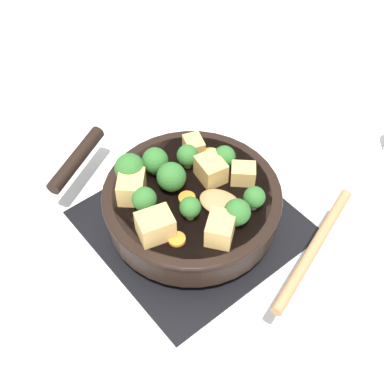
# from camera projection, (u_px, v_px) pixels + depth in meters

# --- Properties ---
(ground_plane) EXTENTS (2.40, 2.40, 0.00)m
(ground_plane) POSITION_uv_depth(u_px,v_px,m) (192.00, 224.00, 0.89)
(ground_plane) COLOR silver
(front_burner_grate) EXTENTS (0.31, 0.31, 0.03)m
(front_burner_grate) POSITION_uv_depth(u_px,v_px,m) (192.00, 219.00, 0.88)
(front_burner_grate) COLOR black
(front_burner_grate) RESTS_ON ground_plane
(skillet_pan) EXTENTS (0.31, 0.37, 0.06)m
(skillet_pan) POSITION_uv_depth(u_px,v_px,m) (191.00, 201.00, 0.85)
(skillet_pan) COLOR black
(skillet_pan) RESTS_ON front_burner_grate
(wooden_spoon) EXTENTS (0.23, 0.23, 0.02)m
(wooden_spoon) POSITION_uv_depth(u_px,v_px,m) (272.00, 228.00, 0.77)
(wooden_spoon) COLOR #A87A4C
(wooden_spoon) RESTS_ON skillet_pan
(tofu_cube_center_large) EXTENTS (0.04, 0.05, 0.04)m
(tofu_cube_center_large) POSITION_uv_depth(u_px,v_px,m) (211.00, 169.00, 0.83)
(tofu_cube_center_large) COLOR tan
(tofu_cube_center_large) RESTS_ON skillet_pan
(tofu_cube_near_handle) EXTENTS (0.05, 0.05, 0.03)m
(tofu_cube_near_handle) POSITION_uv_depth(u_px,v_px,m) (243.00, 174.00, 0.83)
(tofu_cube_near_handle) COLOR tan
(tofu_cube_near_handle) RESTS_ON skillet_pan
(tofu_cube_east_chunk) EXTENTS (0.06, 0.06, 0.04)m
(tofu_cube_east_chunk) POSITION_uv_depth(u_px,v_px,m) (220.00, 229.00, 0.76)
(tofu_cube_east_chunk) COLOR tan
(tofu_cube_east_chunk) RESTS_ON skillet_pan
(tofu_cube_west_chunk) EXTENTS (0.06, 0.06, 0.04)m
(tofu_cube_west_chunk) POSITION_uv_depth(u_px,v_px,m) (132.00, 187.00, 0.81)
(tofu_cube_west_chunk) COLOR tan
(tofu_cube_west_chunk) RESTS_ON skillet_pan
(tofu_cube_back_piece) EXTENTS (0.04, 0.04, 0.03)m
(tofu_cube_back_piece) POSITION_uv_depth(u_px,v_px,m) (194.00, 146.00, 0.87)
(tofu_cube_back_piece) COLOR tan
(tofu_cube_back_piece) RESTS_ON skillet_pan
(tofu_cube_front_piece) EXTENTS (0.06, 0.05, 0.04)m
(tofu_cube_front_piece) POSITION_uv_depth(u_px,v_px,m) (155.00, 226.00, 0.76)
(tofu_cube_front_piece) COLOR tan
(tofu_cube_front_piece) RESTS_ON skillet_pan
(broccoli_floret_near_spoon) EXTENTS (0.05, 0.05, 0.05)m
(broccoli_floret_near_spoon) POSITION_uv_depth(u_px,v_px,m) (171.00, 177.00, 0.81)
(broccoli_floret_near_spoon) COLOR #709956
(broccoli_floret_near_spoon) RESTS_ON skillet_pan
(broccoli_floret_center_top) EXTENTS (0.04, 0.04, 0.05)m
(broccoli_floret_center_top) POSITION_uv_depth(u_px,v_px,m) (155.00, 161.00, 0.83)
(broccoli_floret_center_top) COLOR #709956
(broccoli_floret_center_top) RESTS_ON skillet_pan
(broccoli_floret_east_rim) EXTENTS (0.03, 0.03, 0.04)m
(broccoli_floret_east_rim) POSITION_uv_depth(u_px,v_px,m) (190.00, 208.00, 0.78)
(broccoli_floret_east_rim) COLOR #709956
(broccoli_floret_east_rim) RESTS_ON skillet_pan
(broccoli_floret_west_rim) EXTENTS (0.04, 0.04, 0.05)m
(broccoli_floret_west_rim) POSITION_uv_depth(u_px,v_px,m) (237.00, 212.00, 0.77)
(broccoli_floret_west_rim) COLOR #709956
(broccoli_floret_west_rim) RESTS_ON skillet_pan
(broccoli_floret_north_edge) EXTENTS (0.05, 0.05, 0.05)m
(broccoli_floret_north_edge) POSITION_uv_depth(u_px,v_px,m) (130.00, 169.00, 0.82)
(broccoli_floret_north_edge) COLOR #709956
(broccoli_floret_north_edge) RESTS_ON skillet_pan
(broccoli_floret_south_cluster) EXTENTS (0.04, 0.04, 0.04)m
(broccoli_floret_south_cluster) POSITION_uv_depth(u_px,v_px,m) (224.00, 157.00, 0.84)
(broccoli_floret_south_cluster) COLOR #709956
(broccoli_floret_south_cluster) RESTS_ON skillet_pan
(broccoli_floret_mid_floret) EXTENTS (0.03, 0.03, 0.04)m
(broccoli_floret_mid_floret) POSITION_uv_depth(u_px,v_px,m) (188.00, 156.00, 0.85)
(broccoli_floret_mid_floret) COLOR #709956
(broccoli_floret_mid_floret) RESTS_ON skillet_pan
(broccoli_floret_small_inner) EXTENTS (0.03, 0.03, 0.04)m
(broccoli_floret_small_inner) POSITION_uv_depth(u_px,v_px,m) (254.00, 197.00, 0.79)
(broccoli_floret_small_inner) COLOR #709956
(broccoli_floret_small_inner) RESTS_ON skillet_pan
(broccoli_floret_tall_stem) EXTENTS (0.04, 0.04, 0.04)m
(broccoli_floret_tall_stem) POSITION_uv_depth(u_px,v_px,m) (144.00, 199.00, 0.79)
(broccoli_floret_tall_stem) COLOR #709956
(broccoli_floret_tall_stem) RESTS_ON skillet_pan
(carrot_slice_orange_thin) EXTENTS (0.03, 0.03, 0.01)m
(carrot_slice_orange_thin) POSITION_uv_depth(u_px,v_px,m) (211.00, 155.00, 0.88)
(carrot_slice_orange_thin) COLOR orange
(carrot_slice_orange_thin) RESTS_ON skillet_pan
(carrot_slice_near_center) EXTENTS (0.03, 0.03, 0.01)m
(carrot_slice_near_center) POSITION_uv_depth(u_px,v_px,m) (187.00, 198.00, 0.82)
(carrot_slice_near_center) COLOR orange
(carrot_slice_near_center) RESTS_ON skillet_pan
(carrot_slice_edge_slice) EXTENTS (0.03, 0.03, 0.01)m
(carrot_slice_edge_slice) POSITION_uv_depth(u_px,v_px,m) (177.00, 239.00, 0.77)
(carrot_slice_edge_slice) COLOR orange
(carrot_slice_edge_slice) RESTS_ON skillet_pan
(carrot_slice_under_broccoli) EXTENTS (0.03, 0.03, 0.01)m
(carrot_slice_under_broccoli) POSITION_uv_depth(u_px,v_px,m) (174.00, 172.00, 0.85)
(carrot_slice_under_broccoli) COLOR orange
(carrot_slice_under_broccoli) RESTS_ON skillet_pan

